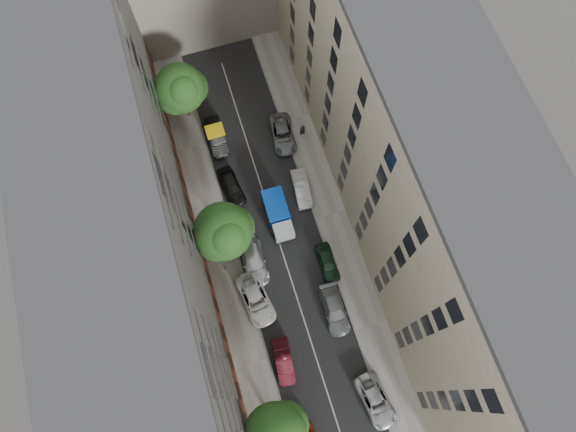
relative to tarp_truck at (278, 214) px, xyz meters
name	(u,v)px	position (x,y,z in m)	size (l,w,h in m)	color
ground	(276,231)	(-0.60, -1.12, -1.23)	(120.00, 120.00, 0.00)	#4C4C49
road_surface	(276,231)	(-0.60, -1.12, -1.22)	(8.00, 44.00, 0.02)	black
sidewalk_left	(219,248)	(-6.10, -1.12, -1.16)	(3.00, 44.00, 0.15)	gray
sidewalk_right	(330,214)	(4.90, -1.12, -1.16)	(3.00, 44.00, 0.15)	gray
building_left	(131,232)	(-11.60, -1.12, 8.77)	(8.00, 44.00, 20.00)	#4C4A47
building_right	(407,152)	(10.40, -1.12, 8.77)	(8.00, 44.00, 20.00)	#B8AC8F
tarp_truck	(278,214)	(0.00, 0.00, 0.00)	(2.03, 4.88, 2.24)	black
car_left_1	(284,361)	(-3.40, -12.77, -0.57)	(1.41, 4.06, 1.34)	#4A0E19
car_left_2	(256,299)	(-4.20, -6.92, -0.52)	(2.38, 5.16, 1.43)	silver
car_left_3	(253,259)	(-3.40, -3.32, -0.48)	(2.10, 5.17, 1.50)	#B7B7BC
car_left_4	(231,186)	(-3.40, 4.28, -0.51)	(1.70, 4.23, 1.44)	black
car_left_5	(216,137)	(-3.40, 9.88, -0.48)	(1.59, 4.57, 1.51)	black
car_right_0	(376,401)	(3.00, -18.12, -0.57)	(2.19, 4.76, 1.32)	#B6B7BB
car_right_1	(335,310)	(2.20, -9.92, -0.56)	(1.90, 4.68, 1.36)	slate
car_right_2	(327,263)	(3.00, -5.64, -0.58)	(1.54, 3.83, 1.30)	black
car_right_3	(302,188)	(3.00, 2.04, -0.57)	(1.42, 4.06, 1.34)	silver
car_right_4	(283,134)	(3.00, 8.21, -0.58)	(2.18, 4.73, 1.32)	slate
tree_mid	(225,233)	(-5.10, -1.58, 3.85)	(5.32, 5.05, 7.63)	#382619
tree_far	(181,90)	(-5.34, 13.50, 3.40)	(5.12, 4.82, 7.02)	#382619
lamp_post	(220,258)	(-6.08, -3.26, 2.69)	(0.36, 0.36, 6.08)	#185528
pedestrian	(302,130)	(4.96, 7.89, -0.23)	(0.63, 0.41, 1.72)	black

